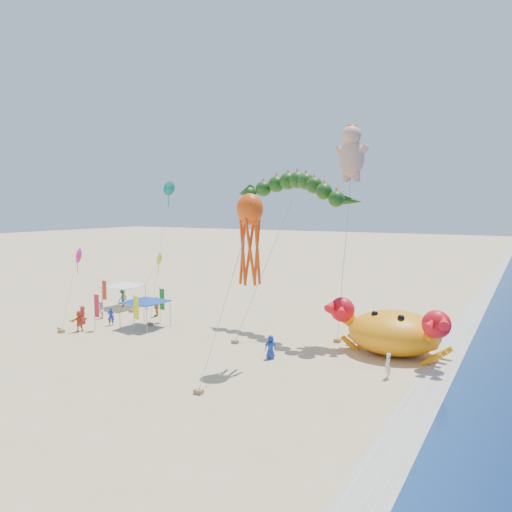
{
  "coord_description": "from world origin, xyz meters",
  "views": [
    {
      "loc": [
        16.79,
        -31.66,
        10.38
      ],
      "look_at": [
        -2.0,
        2.0,
        6.5
      ],
      "focal_mm": 35.0,
      "sensor_mm": 36.0,
      "label": 1
    }
  ],
  "objects_px": {
    "dragon_kite": "(290,193)",
    "cherub_kite": "(351,152)",
    "canopy_blue": "(145,299)",
    "octopus_kite": "(250,232)",
    "crab_inflatable": "(394,331)",
    "canopy_white": "(124,284)"
  },
  "relations": [
    {
      "from": "canopy_white",
      "to": "dragon_kite",
      "type": "bearing_deg",
      "value": -1.99
    },
    {
      "from": "canopy_blue",
      "to": "canopy_white",
      "type": "height_order",
      "value": "same"
    },
    {
      "from": "dragon_kite",
      "to": "octopus_kite",
      "type": "relative_size",
      "value": 1.14
    },
    {
      "from": "dragon_kite",
      "to": "canopy_white",
      "type": "bearing_deg",
      "value": 178.01
    },
    {
      "from": "cherub_kite",
      "to": "canopy_blue",
      "type": "xyz_separation_m",
      "value": [
        -16.23,
        -5.29,
        -12.05
      ]
    },
    {
      "from": "dragon_kite",
      "to": "cherub_kite",
      "type": "relative_size",
      "value": 0.77
    },
    {
      "from": "crab_inflatable",
      "to": "canopy_white",
      "type": "xyz_separation_m",
      "value": [
        -28.11,
        2.87,
        0.76
      ]
    },
    {
      "from": "octopus_kite",
      "to": "canopy_blue",
      "type": "bearing_deg",
      "value": 160.49
    },
    {
      "from": "canopy_white",
      "to": "octopus_kite",
      "type": "bearing_deg",
      "value": -25.83
    },
    {
      "from": "canopy_blue",
      "to": "cherub_kite",
      "type": "bearing_deg",
      "value": 18.06
    },
    {
      "from": "octopus_kite",
      "to": "dragon_kite",
      "type": "bearing_deg",
      "value": 99.64
    },
    {
      "from": "octopus_kite",
      "to": "canopy_blue",
      "type": "xyz_separation_m",
      "value": [
        -12.95,
        4.59,
        -6.26
      ]
    },
    {
      "from": "dragon_kite",
      "to": "octopus_kite",
      "type": "height_order",
      "value": "dragon_kite"
    },
    {
      "from": "cherub_kite",
      "to": "octopus_kite",
      "type": "bearing_deg",
      "value": -108.34
    },
    {
      "from": "cherub_kite",
      "to": "canopy_blue",
      "type": "bearing_deg",
      "value": -161.94
    },
    {
      "from": "canopy_blue",
      "to": "crab_inflatable",
      "type": "bearing_deg",
      "value": 7.01
    },
    {
      "from": "octopus_kite",
      "to": "canopy_blue",
      "type": "relative_size",
      "value": 3.16
    },
    {
      "from": "canopy_blue",
      "to": "dragon_kite",
      "type": "bearing_deg",
      "value": 22.54
    },
    {
      "from": "dragon_kite",
      "to": "cherub_kite",
      "type": "bearing_deg",
      "value": 6.7
    },
    {
      "from": "cherub_kite",
      "to": "octopus_kite",
      "type": "relative_size",
      "value": 1.48
    },
    {
      "from": "dragon_kite",
      "to": "crab_inflatable",
      "type": "bearing_deg",
      "value": -13.63
    },
    {
      "from": "crab_inflatable",
      "to": "dragon_kite",
      "type": "distance_m",
      "value": 13.49
    }
  ]
}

